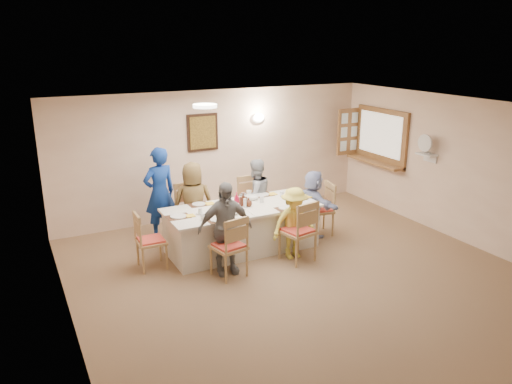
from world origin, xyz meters
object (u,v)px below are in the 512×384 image
diner_back_left (193,203)px  diner_front_right (294,223)px  diner_back_right (255,196)px  dining_table (242,228)px  desk_fan (426,147)px  chair_front_left (229,245)px  chair_front_right (298,230)px  condiment_ketchup (237,200)px  chair_left_end (151,240)px  serving_hatch (381,136)px  chair_right_end (319,209)px  chair_back_left (191,212)px  caregiver (160,193)px  diner_right_end (313,203)px  chair_back_right (252,203)px  diner_front_left (225,228)px

diner_back_left → diner_front_right: 1.82m
diner_back_right → dining_table: bearing=40.3°
desk_fan → chair_front_left: (-4.06, -0.24, -1.06)m
desk_fan → diner_front_right: (-2.86, -0.12, -0.96)m
chair_front_right → condiment_ketchup: 1.14m
chair_left_end → serving_hatch: bearing=-80.1°
chair_front_right → serving_hatch: bearing=-162.7°
chair_front_right → chair_right_end: size_ratio=1.07×
serving_hatch → diner_back_left: 4.24m
condiment_ketchup → chair_back_left: bearing=124.5°
condiment_ketchup → chair_front_left: bearing=-122.1°
chair_front_left → diner_back_right: 1.91m
diner_back_left → dining_table: bearing=141.9°
diner_front_right → caregiver: bearing=132.4°
desk_fan → caregiver: 4.88m
serving_hatch → diner_back_right: bearing=-177.9°
dining_table → caregiver: 1.62m
chair_front_left → chair_left_end: chair_front_left is taller
desk_fan → diner_back_left: desk_fan is taller
chair_right_end → dining_table: bearing=-80.2°
chair_back_left → diner_back_right: diner_back_right is taller
serving_hatch → diner_right_end: (-2.15, -0.79, -0.89)m
chair_right_end → condiment_ketchup: (-1.63, 0.04, 0.40)m
serving_hatch → diner_front_right: (-2.97, -1.47, -0.91)m
chair_back_left → chair_right_end: bearing=-24.8°
chair_back_right → diner_back_right: bearing=-89.0°
diner_back_right → diner_front_left: (-1.20, -1.36, 0.04)m
chair_right_end → diner_back_right: size_ratio=0.71×
chair_back_right → caregiver: bearing=169.0°
chair_front_left → diner_right_end: size_ratio=0.80×
dining_table → chair_right_end: (1.55, 0.00, 0.10)m
diner_right_end → caregiver: (-2.47, 1.15, 0.22)m
serving_hatch → chair_back_left: size_ratio=1.48×
chair_right_end → diner_back_left: diner_back_left is taller
chair_back_right → condiment_ketchup: bearing=-130.5°
serving_hatch → chair_front_right: serving_hatch is taller
chair_right_end → diner_front_right: 1.17m
diner_front_left → diner_back_left: bearing=95.1°
dining_table → chair_back_left: 1.01m
caregiver → desk_fan: bearing=148.2°
desk_fan → diner_back_left: bearing=163.0°
diner_back_right → chair_back_right: bearing=-98.3°
serving_hatch → chair_right_end: serving_hatch is taller
serving_hatch → condiment_ketchup: (-3.64, -0.75, -0.62)m
chair_left_end → diner_front_left: bearing=-124.5°
serving_hatch → diner_back_right: size_ratio=1.11×
chair_back_right → chair_right_end: chair_back_right is taller
caregiver → chair_back_right: bearing=157.0°
diner_front_left → chair_front_right: bearing=-0.6°
serving_hatch → diner_right_end: serving_hatch is taller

